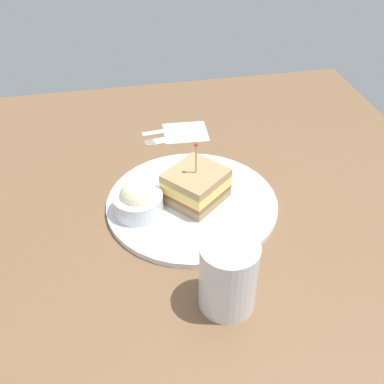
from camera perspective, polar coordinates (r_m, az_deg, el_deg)
The scene contains 8 objects.
ground_plane at distance 80.68cm, azimuth 0.00°, elevation -2.24°, with size 97.18×97.18×2.00cm, color brown.
plate at distance 79.70cm, azimuth 0.00°, elevation -1.41°, with size 29.27×29.27×1.03cm, color white.
sandwich_half_center at distance 78.13cm, azimuth 0.48°, elevation 0.78°, with size 12.30×12.37×11.40cm.
coleslaw_bowl at distance 76.41cm, azimuth -6.68°, elevation -1.04°, with size 8.29×8.29×5.97cm.
drink_glass at distance 62.25cm, azimuth 4.44°, elevation -10.56°, with size 7.79×7.79×10.65cm.
napkin at distance 99.75cm, azimuth -0.81°, elevation 7.38°, with size 9.23×8.31×0.15cm, color beige.
fork at distance 97.28cm, azimuth -2.91°, elevation 6.51°, with size 2.69×13.14×0.35cm.
knife at distance 100.42cm, azimuth -2.94°, elevation 7.62°, with size 2.38×13.19×0.35cm.
Camera 1 is at (-59.90, 11.94, 51.72)cm, focal length 43.37 mm.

